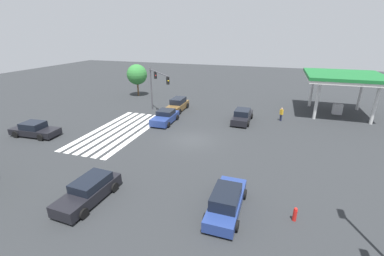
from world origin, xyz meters
The scene contains 13 objects.
ground_plane centered at (0.00, 0.00, 0.00)m, with size 117.59×117.59×0.00m, color #2B2D30.
crosswalk_markings centered at (0.00, -8.17, 0.00)m, with size 12.38×5.35×0.01m.
traffic_signal_mast centered at (-7.02, -7.02, 4.07)m, with size 4.66×4.66×5.59m.
car_0 centered at (-3.98, -4.58, 0.67)m, with size 4.41×2.24×1.45m.
car_1 centered at (9.36, 5.19, 0.69)m, with size 4.85×1.97×1.51m.
car_2 centered at (-7.07, 3.88, 0.69)m, with size 4.90×2.17×1.52m.
car_3 centered at (10.97, -3.17, 0.67)m, with size 4.60×2.14×1.41m.
car_4 centered at (3.82, -15.53, 0.65)m, with size 2.34×4.96×1.43m.
car_5 centered at (-9.05, -4.97, 0.77)m, with size 4.71×1.94×1.64m.
gas_station_canopy centered at (-13.86, 15.03, 4.61)m, with size 8.72×8.72×5.14m.
pedestrian centered at (-8.82, 8.19, 0.89)m, with size 0.41×0.41×1.60m.
tree_corner_a centered at (-14.87, -14.20, 3.45)m, with size 3.22×3.22×5.07m.
fire_hydrant centered at (8.98, 9.00, 0.43)m, with size 0.22×0.22×0.86m.
Camera 1 is at (21.86, 7.17, 9.99)m, focal length 24.00 mm.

